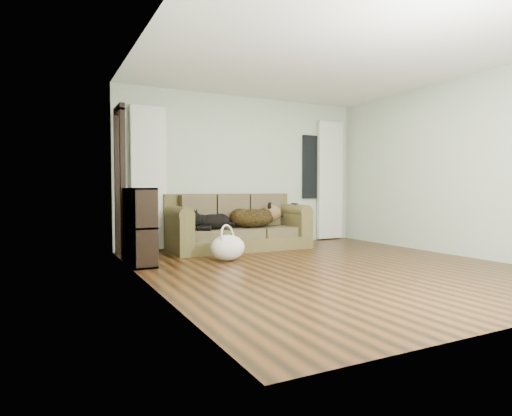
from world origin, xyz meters
name	(u,v)px	position (x,y,z in m)	size (l,w,h in m)	color
floor	(329,267)	(0.00, 0.00, 0.00)	(5.00, 5.00, 0.00)	black
ceiling	(331,57)	(0.00, 0.00, 2.60)	(5.00, 5.00, 0.00)	white
wall_back	(244,171)	(0.00, 2.50, 1.30)	(4.50, 0.04, 2.60)	#ADBEA4
wall_left	(148,157)	(-2.25, 0.00, 1.30)	(0.04, 5.00, 2.60)	#ADBEA4
wall_right	(454,167)	(2.25, 0.00, 1.30)	(0.04, 5.00, 2.60)	#ADBEA4
curtain_left	(149,178)	(-1.70, 2.42, 1.15)	(0.55, 0.08, 2.25)	white
curtain_right	(330,180)	(1.80, 2.42, 1.15)	(0.55, 0.08, 2.25)	white
window_pane	(314,167)	(1.45, 2.47, 1.40)	(0.50, 0.03, 1.20)	black
door_casing	(120,184)	(-2.20, 2.05, 1.05)	(0.07, 0.60, 2.10)	black
sofa	(239,222)	(-0.35, 1.97, 0.45)	(2.26, 0.98, 0.93)	#464022
dog_black_lab	(210,221)	(-0.87, 1.92, 0.48)	(0.58, 0.41, 0.25)	black
dog_shepherd	(254,219)	(-0.09, 1.95, 0.49)	(0.77, 0.54, 0.34)	black
tv_remote	(295,204)	(0.65, 1.87, 0.73)	(0.05, 0.17, 0.02)	black
tote_bag	(228,249)	(-0.95, 1.03, 0.16)	(0.49, 0.38, 0.35)	beige
bookshelf	(139,226)	(-2.09, 1.26, 0.50)	(0.30, 0.80, 1.00)	black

